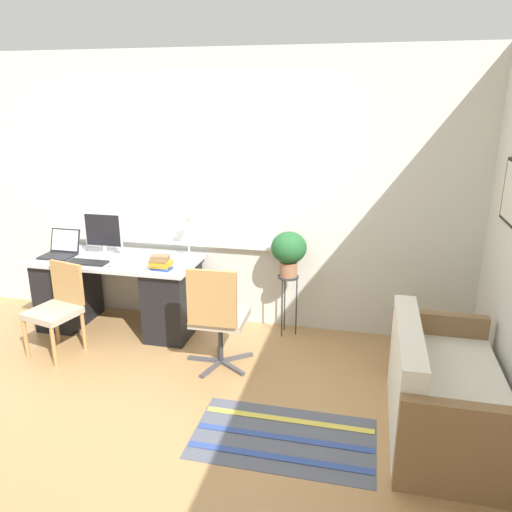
{
  "coord_description": "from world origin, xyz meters",
  "views": [
    {
      "loc": [
        1.67,
        -3.9,
        2.26
      ],
      "look_at": [
        0.73,
        0.18,
        0.92
      ],
      "focal_mm": 35.0,
      "sensor_mm": 36.0,
      "label": 1
    }
  ],
  "objects_px": {
    "book_stack": "(161,263)",
    "potted_plant": "(289,250)",
    "office_chair_swivel": "(218,316)",
    "couch_loveseat": "(441,395)",
    "desk_lamp": "(188,225)",
    "plant_stand": "(288,286)",
    "desk_chair_wooden": "(57,307)",
    "keyboard": "(87,262)",
    "monitor": "(103,233)",
    "mouse": "(111,264)",
    "laptop": "(60,250)"
  },
  "relations": [
    {
      "from": "couch_loveseat",
      "to": "plant_stand",
      "type": "xyz_separation_m",
      "value": [
        -1.29,
        1.26,
        0.23
      ]
    },
    {
      "from": "monitor",
      "to": "desk_chair_wooden",
      "type": "distance_m",
      "value": 0.88
    },
    {
      "from": "keyboard",
      "to": "couch_loveseat",
      "type": "relative_size",
      "value": 0.29
    },
    {
      "from": "laptop",
      "to": "keyboard",
      "type": "relative_size",
      "value": 0.82
    },
    {
      "from": "book_stack",
      "to": "keyboard",
      "type": "bearing_deg",
      "value": 178.71
    },
    {
      "from": "book_stack",
      "to": "potted_plant",
      "type": "xyz_separation_m",
      "value": [
        1.12,
        0.43,
        0.07
      ]
    },
    {
      "from": "office_chair_swivel",
      "to": "potted_plant",
      "type": "distance_m",
      "value": 0.99
    },
    {
      "from": "book_stack",
      "to": "couch_loveseat",
      "type": "distance_m",
      "value": 2.61
    },
    {
      "from": "keyboard",
      "to": "potted_plant",
      "type": "relative_size",
      "value": 0.9
    },
    {
      "from": "mouse",
      "to": "office_chair_swivel",
      "type": "height_order",
      "value": "office_chair_swivel"
    },
    {
      "from": "monitor",
      "to": "desk_lamp",
      "type": "xyz_separation_m",
      "value": [
        0.87,
        0.08,
        0.12
      ]
    },
    {
      "from": "laptop",
      "to": "office_chair_swivel",
      "type": "height_order",
      "value": "laptop"
    },
    {
      "from": "potted_plant",
      "to": "mouse",
      "type": "bearing_deg",
      "value": -164.72
    },
    {
      "from": "desk_lamp",
      "to": "plant_stand",
      "type": "height_order",
      "value": "desk_lamp"
    },
    {
      "from": "monitor",
      "to": "potted_plant",
      "type": "distance_m",
      "value": 1.87
    },
    {
      "from": "monitor",
      "to": "plant_stand",
      "type": "bearing_deg",
      "value": 3.57
    },
    {
      "from": "mouse",
      "to": "keyboard",
      "type": "bearing_deg",
      "value": 174.11
    },
    {
      "from": "keyboard",
      "to": "mouse",
      "type": "distance_m",
      "value": 0.27
    },
    {
      "from": "mouse",
      "to": "plant_stand",
      "type": "bearing_deg",
      "value": 15.28
    },
    {
      "from": "mouse",
      "to": "book_stack",
      "type": "distance_m",
      "value": 0.5
    },
    {
      "from": "desk_lamp",
      "to": "desk_chair_wooden",
      "type": "xyz_separation_m",
      "value": [
        -1.0,
        -0.78,
        -0.64
      ]
    },
    {
      "from": "keyboard",
      "to": "plant_stand",
      "type": "distance_m",
      "value": 1.95
    },
    {
      "from": "monitor",
      "to": "plant_stand",
      "type": "distance_m",
      "value": 1.92
    },
    {
      "from": "desk_lamp",
      "to": "office_chair_swivel",
      "type": "relative_size",
      "value": 0.48
    },
    {
      "from": "keyboard",
      "to": "monitor",
      "type": "bearing_deg",
      "value": 85.07
    },
    {
      "from": "laptop",
      "to": "desk_lamp",
      "type": "bearing_deg",
      "value": 9.15
    },
    {
      "from": "office_chair_swivel",
      "to": "couch_loveseat",
      "type": "xyz_separation_m",
      "value": [
        1.77,
        -0.48,
        -0.21
      ]
    },
    {
      "from": "office_chair_swivel",
      "to": "desk_lamp",
      "type": "bearing_deg",
      "value": -56.51
    },
    {
      "from": "monitor",
      "to": "mouse",
      "type": "height_order",
      "value": "monitor"
    },
    {
      "from": "laptop",
      "to": "mouse",
      "type": "relative_size",
      "value": 4.62
    },
    {
      "from": "office_chair_swivel",
      "to": "couch_loveseat",
      "type": "distance_m",
      "value": 1.84
    },
    {
      "from": "book_stack",
      "to": "office_chair_swivel",
      "type": "height_order",
      "value": "office_chair_swivel"
    },
    {
      "from": "monitor",
      "to": "desk_chair_wooden",
      "type": "xyz_separation_m",
      "value": [
        -0.13,
        -0.7,
        -0.52
      ]
    },
    {
      "from": "mouse",
      "to": "laptop",
      "type": "bearing_deg",
      "value": 163.68
    },
    {
      "from": "desk_chair_wooden",
      "to": "keyboard",
      "type": "bearing_deg",
      "value": 89.69
    },
    {
      "from": "book_stack",
      "to": "potted_plant",
      "type": "bearing_deg",
      "value": 21.06
    },
    {
      "from": "laptop",
      "to": "mouse",
      "type": "height_order",
      "value": "laptop"
    },
    {
      "from": "plant_stand",
      "to": "potted_plant",
      "type": "bearing_deg",
      "value": -26.57
    },
    {
      "from": "couch_loveseat",
      "to": "potted_plant",
      "type": "height_order",
      "value": "potted_plant"
    },
    {
      "from": "book_stack",
      "to": "monitor",
      "type": "bearing_deg",
      "value": 156.87
    },
    {
      "from": "couch_loveseat",
      "to": "potted_plant",
      "type": "bearing_deg",
      "value": 45.86
    },
    {
      "from": "book_stack",
      "to": "plant_stand",
      "type": "relative_size",
      "value": 0.36
    },
    {
      "from": "laptop",
      "to": "keyboard",
      "type": "bearing_deg",
      "value": -22.87
    },
    {
      "from": "office_chair_swivel",
      "to": "potted_plant",
      "type": "height_order",
      "value": "potted_plant"
    },
    {
      "from": "book_stack",
      "to": "desk_chair_wooden",
      "type": "height_order",
      "value": "book_stack"
    },
    {
      "from": "monitor",
      "to": "desk_chair_wooden",
      "type": "relative_size",
      "value": 0.52
    },
    {
      "from": "keyboard",
      "to": "mouse",
      "type": "relative_size",
      "value": 5.65
    },
    {
      "from": "couch_loveseat",
      "to": "mouse",
      "type": "bearing_deg",
      "value": 74.43
    },
    {
      "from": "laptop",
      "to": "monitor",
      "type": "xyz_separation_m",
      "value": [
        0.42,
        0.13,
        0.17
      ]
    },
    {
      "from": "mouse",
      "to": "plant_stand",
      "type": "xyz_separation_m",
      "value": [
        1.62,
        0.44,
        -0.24
      ]
    }
  ]
}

